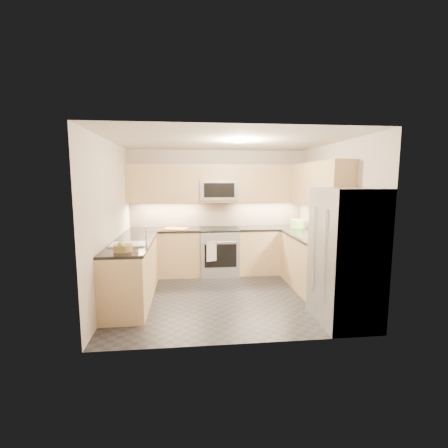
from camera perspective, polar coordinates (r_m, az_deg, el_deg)
floor at (r=5.50m, az=0.41°, el=-12.47°), size 3.60×3.20×0.00m
ceiling at (r=5.19m, az=0.44°, el=14.39°), size 3.60×3.20×0.02m
wall_back at (r=6.78m, az=-1.16°, el=2.27°), size 3.60×0.02×2.50m
wall_front at (r=3.63m, az=3.37°, el=-2.60°), size 3.60×0.02×2.50m
wall_left at (r=5.30m, az=-19.29°, el=0.27°), size 0.02×3.20×2.50m
wall_right at (r=5.69m, az=18.72°, el=0.79°), size 0.02×3.20×2.50m
base_cab_back_left at (r=6.60m, az=-10.40°, el=-5.05°), size 1.42×0.60×0.90m
base_cab_back_right at (r=6.80m, az=8.31°, el=-4.63°), size 1.42×0.60×0.90m
base_cab_right at (r=5.86m, az=15.08°, el=-6.84°), size 0.60×1.70×0.90m
base_cab_peninsula at (r=5.40m, az=-15.77°, el=-8.13°), size 0.60×2.00×0.90m
countertop_back_left at (r=6.51m, az=-10.50°, el=-1.02°), size 1.42×0.63×0.04m
countertop_back_right at (r=6.71m, az=8.39°, el=-0.71°), size 1.42×0.63×0.04m
countertop_right at (r=5.76m, az=15.24°, el=-2.31°), size 0.63×1.70×0.04m
countertop_peninsula at (r=5.29m, az=-15.96°, el=-3.22°), size 0.63×2.00×0.04m
upper_cab_back at (r=6.57m, az=-1.03°, el=7.11°), size 3.60×0.35×0.75m
upper_cab_right at (r=5.84m, az=16.26°, el=6.72°), size 0.35×1.95×0.75m
backsplash_back at (r=6.78m, az=-1.15°, el=1.80°), size 3.60×0.01×0.51m
backsplash_right at (r=6.11m, az=16.88°, el=0.80°), size 0.01×2.30×0.51m
gas_range at (r=6.59m, az=-0.88°, el=-4.91°), size 0.76×0.65×0.91m
range_cooktop at (r=6.50m, az=-0.89°, el=-0.95°), size 0.76×0.65×0.03m
oven_door_glass at (r=6.27m, az=-0.60°, el=-5.61°), size 0.62×0.02×0.45m
oven_handle at (r=6.19m, az=-0.58°, el=-3.22°), size 0.60×0.02×0.02m
microwave at (r=6.55m, az=-1.01°, el=6.02°), size 0.76×0.40×0.40m
microwave_door at (r=6.35m, az=-0.84°, el=5.96°), size 0.60×0.01×0.28m
refrigerator at (r=4.58m, az=20.60°, el=-5.37°), size 0.70×0.90×1.80m
fridge_handle_left at (r=4.26m, az=17.26°, el=-5.52°), size 0.02×0.02×1.20m
fridge_handle_right at (r=4.58m, az=15.47°, el=-4.52°), size 0.02×0.02×1.20m
sink_basin at (r=5.06m, az=-16.41°, el=-4.21°), size 0.52×0.38×0.16m
faucet at (r=4.98m, az=-13.56°, el=-1.94°), size 0.03×0.03×0.28m
utensil_bowl at (r=6.70m, az=12.83°, el=0.04°), size 0.36×0.36×0.16m
cutting_board at (r=6.46m, az=-8.45°, el=-0.81°), size 0.50×0.43×0.01m
fruit_basket at (r=4.61m, az=-17.35°, el=-4.06°), size 0.32×0.32×0.09m
fruit_apple at (r=4.51m, az=-17.66°, el=-3.43°), size 0.08×0.08×0.08m
fruit_pear at (r=4.47m, az=-17.61°, el=-3.52°), size 0.07×0.07×0.07m
dish_towel_check at (r=6.19m, az=-2.21°, el=-4.84°), size 0.19×0.09×0.38m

